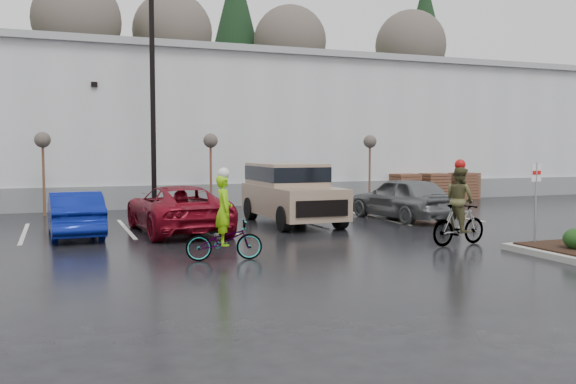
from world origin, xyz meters
name	(u,v)px	position (x,y,z in m)	size (l,w,h in m)	color
ground	(410,260)	(0.00, 0.00, 0.00)	(120.00, 120.00, 0.00)	black
warehouse	(199,130)	(0.00, 21.99, 3.65)	(60.50, 15.50, 7.20)	silver
wooded_ridge	(144,144)	(0.00, 45.00, 3.00)	(80.00, 25.00, 6.00)	#24431C
lamppost	(152,67)	(-4.00, 12.00, 5.69)	(0.50, 1.00, 9.22)	black
sapling_west	(43,144)	(-8.00, 13.00, 2.73)	(0.60, 0.60, 3.20)	#522F21
sapling_mid	(211,145)	(-1.50, 13.00, 2.73)	(0.60, 0.60, 3.20)	#522F21
sapling_east	(370,145)	(6.00, 13.00, 2.73)	(0.60, 0.60, 3.20)	#522F21
pallet_stack_a	(405,187)	(8.50, 14.00, 0.68)	(1.20, 1.20, 1.35)	#522F21
pallet_stack_b	(434,187)	(10.20, 14.00, 0.68)	(1.20, 1.20, 1.35)	#522F21
pallet_stack_c	(464,186)	(12.00, 14.00, 0.68)	(1.20, 1.20, 1.35)	#522F21
fire_lane_sign	(536,194)	(3.80, 0.20, 1.41)	(0.30, 0.05, 2.20)	gray
car_blue	(75,214)	(-7.07, 6.77, 0.66)	(1.41, 4.03, 1.33)	navy
car_red	(177,209)	(-4.11, 6.65, 0.72)	(2.39, 5.19, 1.44)	maroon
suv_tan	(292,194)	(-0.04, 7.36, 1.03)	(2.20, 5.10, 2.06)	gray
car_grey	(402,198)	(4.14, 7.09, 0.78)	(1.84, 4.56, 1.55)	slate
cyclist_hivis	(224,231)	(-3.99, 1.50, 0.67)	(1.82, 0.86, 2.12)	#3F3F44
cyclist_olive	(459,214)	(2.39, 1.42, 0.83)	(1.81, 0.90, 2.28)	#3F3F44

